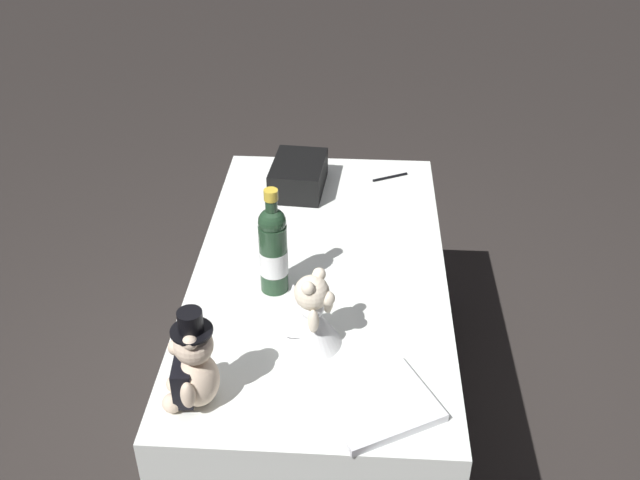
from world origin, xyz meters
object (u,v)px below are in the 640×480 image
gift_case_black (298,175)px  guestbook (378,403)px  champagne_bottle (273,249)px  teddy_bear_bride (309,313)px  teddy_bear_groom (192,368)px  signing_pen (391,177)px

gift_case_black → guestbook: 1.11m
champagne_bottle → gift_case_black: champagne_bottle is taller
teddy_bear_bride → champagne_bottle: (-0.23, -0.12, 0.05)m
teddy_bear_bride → gift_case_black: (-0.84, -0.10, -0.04)m
teddy_bear_groom → gift_case_black: size_ratio=1.02×
signing_pen → guestbook: guestbook is taller
champagne_bottle → signing_pen: (-0.71, 0.36, -0.14)m
champagne_bottle → gift_case_black: bearing=178.1°
teddy_bear_bride → champagne_bottle: 0.26m
signing_pen → teddy_bear_bride: bearing=-14.6°
teddy_bear_groom → champagne_bottle: size_ratio=0.83×
signing_pen → gift_case_black: (0.10, -0.34, 0.05)m
teddy_bear_groom → signing_pen: teddy_bear_groom is taller
teddy_bear_groom → gift_case_black: (-1.08, 0.16, -0.05)m
teddy_bear_bride → signing_pen: teddy_bear_bride is taller
teddy_bear_bride → signing_pen: 0.97m
teddy_bear_groom → teddy_bear_bride: teddy_bear_groom is taller
signing_pen → guestbook: size_ratio=0.53×
signing_pen → teddy_bear_groom: bearing=-23.3°
champagne_bottle → teddy_bear_bride: bearing=27.8°
champagne_bottle → gift_case_black: 0.62m
guestbook → signing_pen: bearing=148.8°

